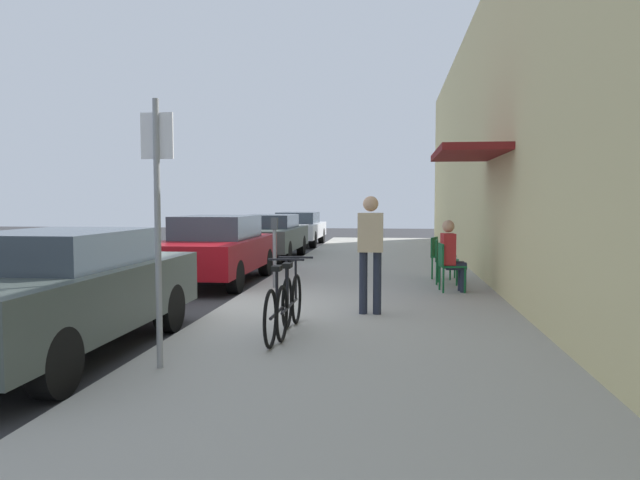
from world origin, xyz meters
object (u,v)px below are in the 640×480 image
bicycle_0 (290,303)px  parked_car_0 (57,290)px  parked_car_1 (216,248)px  street_sign (158,212)px  cafe_chair_1 (443,258)px  seated_patron_0 (451,253)px  bicycle_1 (279,308)px  parking_meter (275,247)px  pedestrian_standing (370,245)px  cafe_chair_0 (448,264)px  cafe_chair_2 (440,255)px  parked_car_2 (269,235)px  parked_car_3 (298,228)px

bicycle_0 → parked_car_0: bearing=-158.4°
parked_car_1 → street_sign: 7.05m
cafe_chair_1 → seated_patron_0: bearing=-86.6°
street_sign → bicycle_1: (0.92, 1.41, -1.16)m
bicycle_0 → seated_patron_0: (2.32, 3.66, 0.34)m
parking_meter → cafe_chair_1: (3.19, 0.91, -0.26)m
bicycle_0 → pedestrian_standing: size_ratio=1.01×
parked_car_1 → parked_car_0: bearing=-90.0°
cafe_chair_0 → cafe_chair_1: (0.00, 1.01, 0.00)m
cafe_chair_2 → parked_car_2: bearing=132.8°
seated_patron_0 → pedestrian_standing: size_ratio=0.76×
seated_patron_0 → cafe_chair_1: bearing=93.4°
parked_car_2 → street_sign: size_ratio=1.69×
cafe_chair_0 → parked_car_2: bearing=124.1°
parked_car_0 → cafe_chair_0: 6.63m
cafe_chair_0 → cafe_chair_2: (0.00, 1.86, 0.00)m
cafe_chair_2 → bicycle_0: bearing=-112.3°
seated_patron_0 → cafe_chair_2: bearing=91.7°
parked_car_0 → cafe_chair_0: parked_car_0 is taller
parked_car_1 → cafe_chair_0: bearing=-17.0°
cafe_chair_0 → cafe_chair_1: size_ratio=1.00×
seated_patron_0 → parked_car_3: bearing=110.8°
parked_car_2 → parking_meter: size_ratio=3.33×
seated_patron_0 → parked_car_1: bearing=163.2°
parked_car_3 → street_sign: size_ratio=1.69×
parked_car_0 → parking_meter: bearing=71.9°
parked_car_2 → street_sign: 12.50m
parked_car_1 → parked_car_2: size_ratio=1.00×
parked_car_0 → parked_car_3: (0.00, 17.25, -0.05)m
parked_car_1 → pedestrian_standing: bearing=-47.8°
parked_car_3 → parking_meter: bearing=-82.9°
parking_meter → parked_car_1: bearing=138.7°
cafe_chair_1 → cafe_chair_2: size_ratio=1.00×
parked_car_0 → parking_meter: size_ratio=3.33×
parking_meter → pedestrian_standing: 3.08m
parked_car_2 → parked_car_3: parked_car_2 is taller
parked_car_2 → bicycle_0: 10.93m
parked_car_3 → bicycle_0: parked_car_3 is taller
bicycle_0 → cafe_chair_0: bicycle_0 is taller
parked_car_2 → bicycle_1: parked_car_2 is taller
parked_car_2 → parked_car_3: 5.62m
parked_car_0 → cafe_chair_2: (4.75, 6.50, -0.12)m
parked_car_3 → seated_patron_0: 13.49m
bicycle_1 → seated_patron_0: seated_patron_0 is taller
parked_car_2 → parking_meter: bearing=-77.3°
pedestrian_standing → cafe_chair_1: bearing=68.6°
bicycle_1 → cafe_chair_1: (2.33, 4.98, 0.14)m
cafe_chair_2 → pedestrian_standing: 4.42m
parked_car_0 → parked_car_1: (0.00, 6.09, -0.00)m
parked_car_3 → street_sign: (1.50, -17.99, 0.94)m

